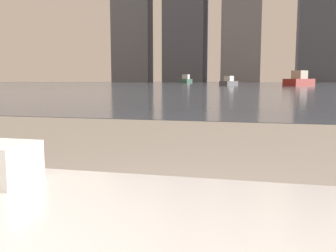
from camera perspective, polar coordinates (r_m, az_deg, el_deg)
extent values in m
cube|color=slate|center=(62.18, 12.97, 6.19)|extent=(180.00, 110.00, 0.01)
cube|color=#4C4C51|center=(49.62, 9.25, 6.43)|extent=(2.25, 3.55, 0.59)
cube|color=silver|center=(49.61, 9.26, 7.16)|extent=(1.23, 1.47, 0.67)
cube|color=#335647|center=(85.19, 2.75, 6.86)|extent=(2.10, 5.24, 0.90)
cube|color=silver|center=(85.19, 2.75, 7.51)|extent=(1.41, 2.01, 1.03)
cube|color=maroon|center=(48.68, 19.36, 6.29)|extent=(4.15, 5.15, 0.88)
cube|color=#B2A893|center=(48.68, 19.41, 7.39)|extent=(2.07, 2.26, 1.00)
cube|color=slate|center=(126.30, -5.53, 15.58)|extent=(12.47, 6.15, 38.99)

